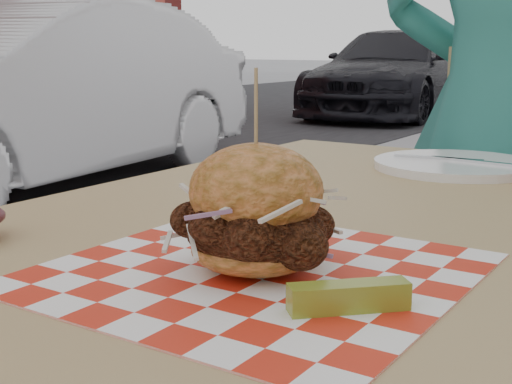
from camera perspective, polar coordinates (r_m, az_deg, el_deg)
diner at (r=1.77m, az=18.82°, el=6.09°), size 0.59×0.40×1.60m
car_white at (r=5.02m, az=-17.88°, el=7.42°), size 1.78×3.95×1.26m
car_dark at (r=10.17m, az=11.01°, el=9.38°), size 2.01×4.15×1.16m
patio_table at (r=0.89m, az=7.02°, el=-6.95°), size 0.80×1.20×0.75m
paper_liner at (r=0.66m, az=0.00°, el=-6.34°), size 0.36×0.36×0.00m
sandwich at (r=0.64m, az=0.00°, el=-1.95°), size 0.16×0.16×0.18m
pickle_spear at (r=0.56m, az=7.43°, el=-8.30°), size 0.08×0.08×0.02m
place_setting at (r=1.24m, az=15.65°, el=2.11°), size 0.27×0.27×0.02m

